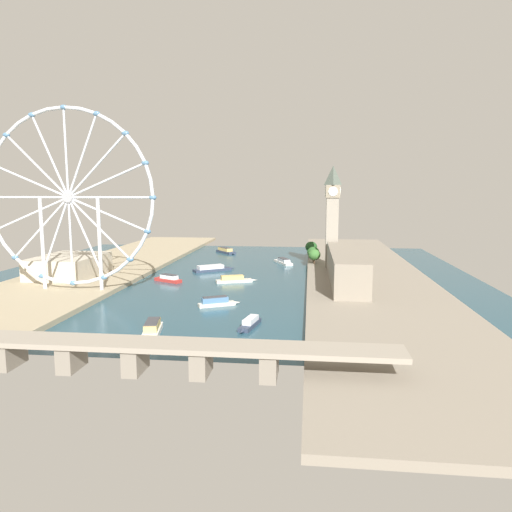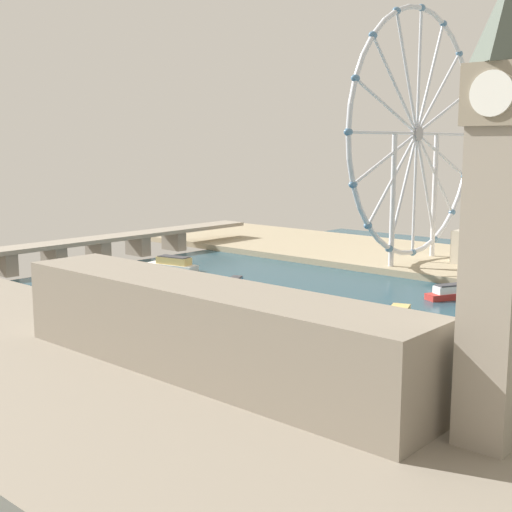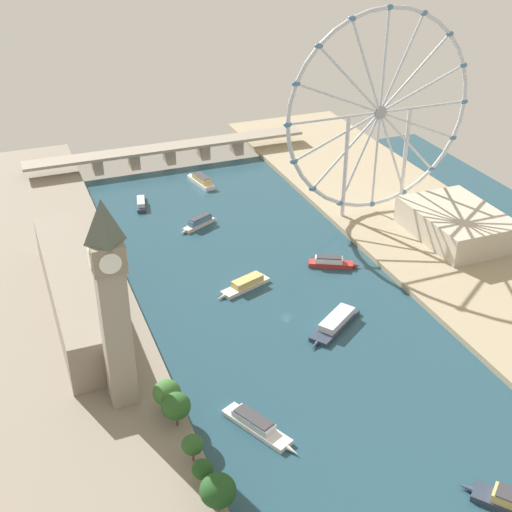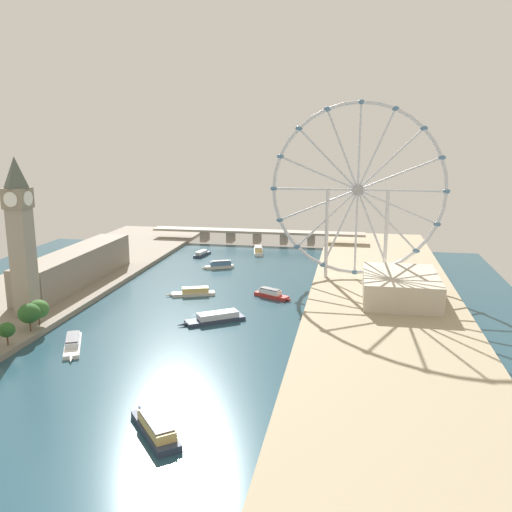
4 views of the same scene
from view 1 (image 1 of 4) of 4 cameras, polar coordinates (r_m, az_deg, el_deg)
The scene contains 17 objects.
ground_plane at distance 381.30m, azimuth -3.30°, elevation -2.27°, with size 385.71×385.71×0.00m, color #234756.
riverbank_left at distance 378.16m, azimuth 13.04°, elevation -2.32°, with size 90.00×520.00×3.00m, color gray.
riverbank_right at distance 413.09m, azimuth -18.22°, elevation -1.65°, with size 90.00×520.00×3.00m, color tan.
clock_tower at distance 403.08m, azimuth 9.16°, elevation 4.94°, with size 12.52×12.52×84.70m.
parliament_block at distance 339.66m, azimuth 10.74°, elevation -1.27°, with size 22.00×119.49×21.94m, color gray.
tree_row_embankment at distance 446.92m, azimuth 6.85°, elevation 0.68°, with size 13.87×75.77×14.16m.
ferris_wheel at distance 328.24m, azimuth -21.65°, elevation 6.47°, with size 116.56×3.20×117.41m.
riverside_hall at distance 385.54m, azimuth -21.55°, elevation -1.10°, with size 42.90×58.65×15.33m, color #BCB29E.
river_bridge at distance 185.68m, azimuth -14.34°, elevation -10.91°, with size 197.71×15.57×11.89m.
tour_boat_0 at distance 350.26m, azimuth -2.69°, elevation -2.83°, with size 30.88×15.50×5.11m.
tour_boat_1 at distance 399.39m, azimuth -5.34°, elevation -1.50°, with size 33.94×25.73×5.13m.
tour_boat_2 at distance 280.07m, azimuth -4.77°, elevation -5.53°, with size 24.26×14.72×5.85m.
tour_boat_3 at distance 511.74m, azimuth -3.67°, elevation 0.65°, with size 25.95×30.40×5.96m.
tour_boat_4 at distance 230.91m, azimuth -12.41°, elevation -8.61°, with size 12.01×30.40×6.34m.
tour_boat_5 at distance 238.17m, azimuth -0.75°, elevation -8.09°, with size 9.53×25.70×4.55m.
tour_boat_6 at distance 438.93m, azimuth 3.29°, elevation -0.64°, with size 19.24×33.79×5.13m.
tour_boat_7 at distance 357.73m, azimuth -10.55°, elevation -2.70°, with size 25.70×16.10×5.67m.
Camera 1 is at (-64.07, 369.70, 67.88)m, focal length 33.23 mm.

